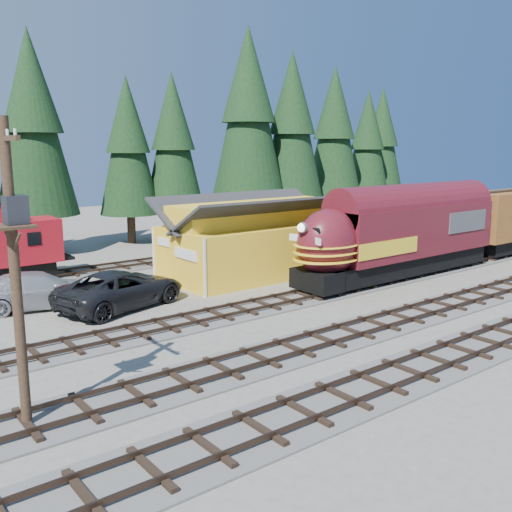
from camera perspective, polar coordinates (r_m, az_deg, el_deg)
ground at (r=30.88m, az=12.17°, el=-5.15°), size 120.00×120.00×0.00m
track_siding at (r=40.97m, az=16.87°, el=-1.35°), size 68.00×3.20×0.33m
track_spur at (r=39.93m, az=-18.23°, el=-1.73°), size 32.00×3.20×0.33m
depot at (r=37.66m, az=0.01°, el=2.58°), size 12.80×7.00×5.30m
conifer_backdrop at (r=51.81m, az=-5.68°, el=12.22°), size 79.57×21.86×17.13m
locomotive at (r=37.43m, az=13.65°, el=1.77°), size 16.94×3.37×4.61m
utility_pole at (r=17.85m, az=-22.97°, el=-0.05°), size 1.18×2.26×9.23m
pickup_truck_a at (r=31.03m, az=-13.31°, el=-3.22°), size 7.81×5.14×2.00m
pickup_truck_b at (r=32.19m, az=-20.92°, el=-3.21°), size 7.04×4.12×1.92m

